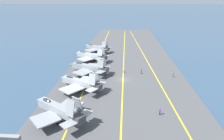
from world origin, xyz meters
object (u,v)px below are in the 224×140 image
at_px(parked_jet_second, 80,83).
at_px(crew_green_vest, 173,75).
at_px(parked_jet_fourth, 90,56).
at_px(crew_yellow_vest, 124,70).
at_px(parked_jet_third, 88,67).
at_px(crew_red_vest, 141,71).
at_px(crew_purple_vest, 160,111).
at_px(parked_jet_fifth, 97,48).
at_px(parked_jet_nearest, 58,109).

bearing_deg(parked_jet_second, crew_green_vest, -67.89).
xyz_separation_m(parked_jet_fourth, crew_yellow_vest, (-13.30, -14.42, -1.48)).
xyz_separation_m(parked_jet_third, parked_jet_fourth, (14.86, 1.82, 0.11)).
relative_size(crew_red_vest, crew_purple_vest, 1.00).
bearing_deg(crew_yellow_vest, parked_jet_fifth, 25.73).
distance_m(parked_jet_third, crew_purple_vest, 33.07).
bearing_deg(parked_jet_fifth, parked_jet_nearest, -179.99).
relative_size(parked_jet_nearest, crew_green_vest, 8.48).
xyz_separation_m(parked_jet_fifth, crew_purple_vest, (-55.84, -22.39, -1.26)).
relative_size(crew_green_vest, crew_purple_vest, 0.97).
xyz_separation_m(parked_jet_second, crew_green_vest, (11.89, -29.25, -1.35)).
bearing_deg(parked_jet_fourth, crew_green_vest, -117.89).
bearing_deg(crew_yellow_vest, crew_green_vest, -100.66).
bearing_deg(parked_jet_nearest, parked_jet_fifth, 0.01).
height_order(parked_jet_second, crew_green_vest, parked_jet_second).
xyz_separation_m(parked_jet_fourth, parked_jet_fifth, (15.55, -0.52, -0.19)).
distance_m(parked_jet_fourth, crew_green_vest, 35.16).
height_order(parked_jet_fifth, crew_green_vest, parked_jet_fifth).
height_order(crew_green_vest, crew_yellow_vest, crew_yellow_vest).
relative_size(parked_jet_nearest, crew_yellow_vest, 8.37).
bearing_deg(parked_jet_second, parked_jet_fourth, 3.63).
bearing_deg(crew_green_vest, crew_yellow_vest, 79.34).
xyz_separation_m(parked_jet_second, crew_yellow_vest, (15.01, -12.63, -1.34)).
bearing_deg(crew_purple_vest, crew_yellow_vest, 17.45).
bearing_deg(crew_purple_vest, parked_jet_fifth, 21.85).
xyz_separation_m(parked_jet_fifth, crew_yellow_vest, (-28.85, -13.90, -1.28)).
relative_size(parked_jet_third, crew_purple_vest, 8.84).
xyz_separation_m(parked_jet_nearest, parked_jet_fifth, (59.45, 0.01, -0.47)).
height_order(parked_jet_nearest, parked_jet_fourth, parked_jet_nearest).
distance_m(parked_jet_second, crew_yellow_vest, 19.67).
relative_size(parked_jet_fourth, crew_red_vest, 8.94).
bearing_deg(parked_jet_fourth, parked_jet_third, -173.02).
distance_m(parked_jet_nearest, crew_purple_vest, 22.73).
distance_m(crew_green_vest, crew_purple_vest, 25.21).
relative_size(parked_jet_second, parked_jet_fifth, 1.01).
distance_m(parked_jet_nearest, crew_yellow_vest, 33.66).
relative_size(parked_jet_fourth, crew_yellow_vest, 9.12).
bearing_deg(crew_yellow_vest, parked_jet_second, 139.93).
relative_size(parked_jet_fifth, crew_yellow_vest, 8.40).
relative_size(parked_jet_second, parked_jet_fourth, 0.93).
xyz_separation_m(parked_jet_fifth, crew_green_vest, (-31.98, -30.53, -1.30)).
bearing_deg(parked_jet_fourth, crew_purple_vest, -150.38).
height_order(parked_jet_second, parked_jet_fourth, parked_jet_fourth).
relative_size(crew_green_vest, crew_yellow_vest, 0.99).
xyz_separation_m(parked_jet_fourth, crew_red_vest, (-13.80, -20.55, -1.46)).
distance_m(parked_jet_nearest, parked_jet_second, 15.65).
relative_size(parked_jet_nearest, parked_jet_second, 0.99).
height_order(parked_jet_third, crew_green_vest, parked_jet_third).
distance_m(parked_jet_second, parked_jet_third, 13.45).
distance_m(crew_green_vest, crew_red_vest, 10.82).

